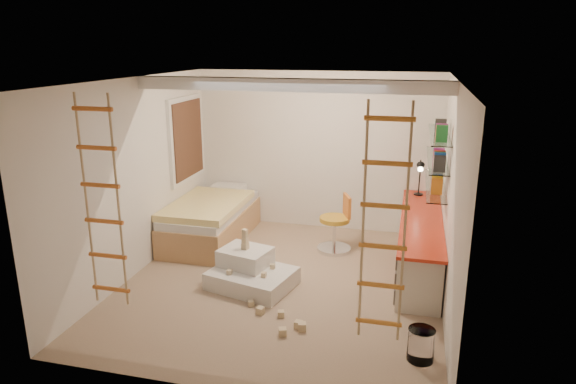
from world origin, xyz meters
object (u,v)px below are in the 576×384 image
(bed, at_px, (211,220))
(swivel_chair, at_px, (336,231))
(play_platform, at_px, (250,272))
(desk, at_px, (420,242))

(bed, bearing_deg, swivel_chair, 0.46)
(swivel_chair, height_order, play_platform, swivel_chair)
(desk, relative_size, bed, 1.40)
(swivel_chair, bearing_deg, play_platform, -122.51)
(desk, xyz_separation_m, swivel_chair, (-1.21, 0.38, -0.09))
(desk, relative_size, swivel_chair, 3.25)
(desk, distance_m, play_platform, 2.35)
(swivel_chair, bearing_deg, bed, -179.54)
(desk, bearing_deg, swivel_chair, 162.58)
(play_platform, bearing_deg, swivel_chair, 57.49)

